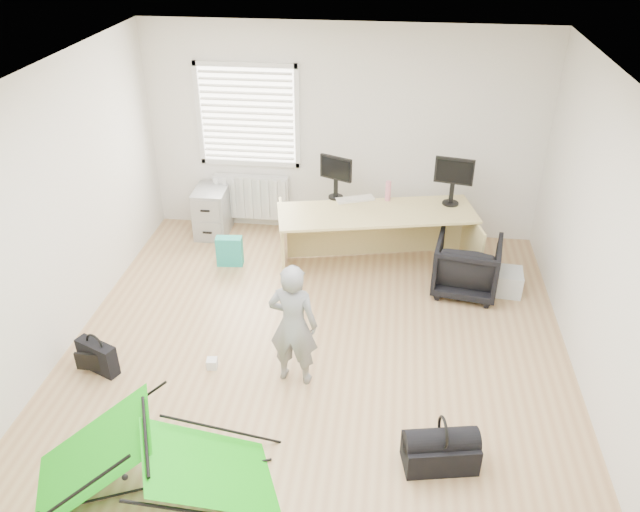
# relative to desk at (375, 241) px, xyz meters

# --- Properties ---
(ground) EXTENTS (5.50, 5.50, 0.00)m
(ground) POSITION_rel_desk_xyz_m (-0.49, -1.77, -0.39)
(ground) COLOR tan
(ground) RESTS_ON ground
(back_wall) EXTENTS (5.00, 0.02, 2.70)m
(back_wall) POSITION_rel_desk_xyz_m (-0.49, 0.98, 0.96)
(back_wall) COLOR silver
(back_wall) RESTS_ON ground
(window) EXTENTS (1.20, 0.06, 1.20)m
(window) POSITION_rel_desk_xyz_m (-1.69, 0.94, 1.16)
(window) COLOR silver
(window) RESTS_ON back_wall
(radiator) EXTENTS (1.00, 0.12, 0.60)m
(radiator) POSITION_rel_desk_xyz_m (-1.69, 0.90, 0.06)
(radiator) COLOR silver
(radiator) RESTS_ON back_wall
(desk) EXTENTS (2.39, 1.21, 0.78)m
(desk) POSITION_rel_desk_xyz_m (0.00, 0.00, 0.00)
(desk) COLOR tan
(desk) RESTS_ON ground
(filing_cabinet) EXTENTS (0.43, 0.56, 0.65)m
(filing_cabinet) POSITION_rel_desk_xyz_m (-2.18, 0.65, -0.07)
(filing_cabinet) COLOR #999A9D
(filing_cabinet) RESTS_ON ground
(monitor_left) EXTENTS (0.41, 0.25, 0.39)m
(monitor_left) POSITION_rel_desk_xyz_m (-0.51, 0.32, 0.58)
(monitor_left) COLOR black
(monitor_left) RESTS_ON desk
(monitor_right) EXTENTS (0.46, 0.18, 0.43)m
(monitor_right) POSITION_rel_desk_xyz_m (0.86, 0.31, 0.60)
(monitor_right) COLOR black
(monitor_right) RESTS_ON desk
(keyboard) EXTENTS (0.48, 0.32, 0.02)m
(keyboard) POSITION_rel_desk_xyz_m (-0.27, 0.28, 0.40)
(keyboard) COLOR beige
(keyboard) RESTS_ON desk
(thermos) EXTENTS (0.09, 0.09, 0.24)m
(thermos) POSITION_rel_desk_xyz_m (0.11, 0.33, 0.51)
(thermos) COLOR #C76F80
(thermos) RESTS_ON desk
(office_chair) EXTENTS (0.81, 0.83, 0.66)m
(office_chair) POSITION_rel_desk_xyz_m (1.05, -0.34, -0.06)
(office_chair) COLOR black
(office_chair) RESTS_ON ground
(person) EXTENTS (0.49, 0.35, 1.25)m
(person) POSITION_rel_desk_xyz_m (-0.65, -2.06, 0.24)
(person) COLOR gray
(person) RESTS_ON ground
(kite) EXTENTS (2.01, 1.48, 0.57)m
(kite) POSITION_rel_desk_xyz_m (-1.52, -3.43, -0.10)
(kite) COLOR #17BE12
(kite) RESTS_ON ground
(storage_crate) EXTENTS (0.51, 0.38, 0.27)m
(storage_crate) POSITION_rel_desk_xyz_m (1.45, -0.30, -0.25)
(storage_crate) COLOR silver
(storage_crate) RESTS_ON ground
(tote_bag) EXTENTS (0.33, 0.17, 0.37)m
(tote_bag) POSITION_rel_desk_xyz_m (-1.76, -0.11, -0.20)
(tote_bag) COLOR teal
(tote_bag) RESTS_ON ground
(laptop_bag) EXTENTS (0.44, 0.29, 0.32)m
(laptop_bag) POSITION_rel_desk_xyz_m (-2.53, -2.18, -0.23)
(laptop_bag) COLOR black
(laptop_bag) RESTS_ON ground
(white_box) EXTENTS (0.11, 0.11, 0.10)m
(white_box) POSITION_rel_desk_xyz_m (-1.46, -2.01, -0.34)
(white_box) COLOR silver
(white_box) RESTS_ON ground
(duffel_bag) EXTENTS (0.63, 0.41, 0.25)m
(duffel_bag) POSITION_rel_desk_xyz_m (0.67, -2.93, -0.26)
(duffel_bag) COLOR black
(duffel_bag) RESTS_ON ground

